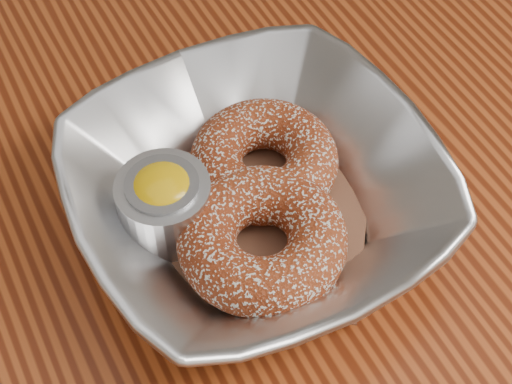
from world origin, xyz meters
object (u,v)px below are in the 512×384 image
donut_back (264,160)px  table (298,335)px  donut_front (262,239)px  serving_bowl (256,193)px  ramekin (165,203)px

donut_back → table: bearing=-96.5°
table → donut_back: donut_back is taller
donut_back → donut_front: 0.06m
serving_bowl → table: bearing=-78.0°
table → donut_back: (0.01, 0.07, 0.13)m
table → ramekin: size_ratio=20.15×
ramekin → donut_front: bearing=-49.2°
table → serving_bowl: serving_bowl is taller
serving_bowl → ramekin: 0.06m
ramekin → serving_bowl: bearing=-16.9°
serving_bowl → donut_back: 0.03m
table → serving_bowl: 0.14m
donut_back → ramekin: 0.07m
table → serving_bowl: bearing=102.0°
donut_back → donut_front: size_ratio=0.93×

